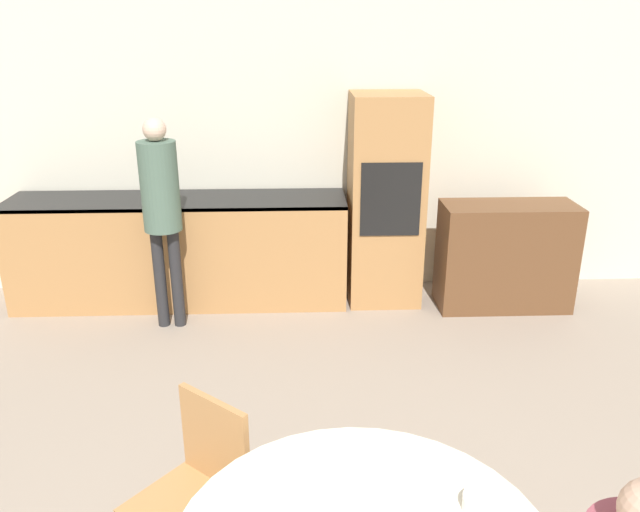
# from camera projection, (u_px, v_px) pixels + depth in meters

# --- Properties ---
(wall_back) EXTENTS (6.70, 0.05, 2.60)m
(wall_back) POSITION_uv_depth(u_px,v_px,m) (306.00, 145.00, 5.41)
(wall_back) COLOR beige
(wall_back) RESTS_ON ground_plane
(kitchen_counter) EXTENTS (2.82, 0.60, 0.92)m
(kitchen_counter) POSITION_uv_depth(u_px,v_px,m) (181.00, 249.00, 5.34)
(kitchen_counter) COLOR #AD7A47
(kitchen_counter) RESTS_ON ground_plane
(oven_unit) EXTENTS (0.60, 0.59, 1.77)m
(oven_unit) POSITION_uv_depth(u_px,v_px,m) (385.00, 201.00, 5.26)
(oven_unit) COLOR #AD7A47
(oven_unit) RESTS_ON ground_plane
(sideboard) EXTENTS (1.10, 0.45, 0.90)m
(sideboard) POSITION_uv_depth(u_px,v_px,m) (505.00, 256.00, 5.25)
(sideboard) COLOR brown
(sideboard) RESTS_ON ground_plane
(chair_far_left) EXTENTS (0.56, 0.56, 0.86)m
(chair_far_left) POSITION_uv_depth(u_px,v_px,m) (199.00, 485.00, 2.60)
(chair_far_left) COLOR #AD7A47
(chair_far_left) RESTS_ON ground_plane
(person_standing) EXTENTS (0.29, 0.29, 1.66)m
(person_standing) POSITION_uv_depth(u_px,v_px,m) (161.00, 201.00, 4.69)
(person_standing) COLOR #262628
(person_standing) RESTS_ON ground_plane
(bowl_centre) EXTENTS (0.14, 0.14, 0.05)m
(bowl_centre) POSITION_uv_depth(u_px,v_px,m) (484.00, 504.00, 2.07)
(bowl_centre) COLOR white
(bowl_centre) RESTS_ON dining_table
(bowl_far) EXTENTS (0.13, 0.13, 0.04)m
(bowl_far) POSITION_uv_depth(u_px,v_px,m) (288.00, 512.00, 2.05)
(bowl_far) COLOR beige
(bowl_far) RESTS_ON dining_table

